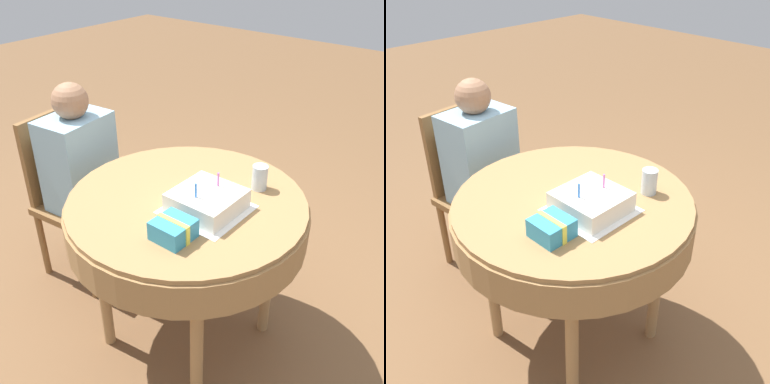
% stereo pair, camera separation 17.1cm
% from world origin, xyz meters
% --- Properties ---
extents(ground_plane, '(12.00, 12.00, 0.00)m').
position_xyz_m(ground_plane, '(0.00, 0.00, 0.00)').
color(ground_plane, brown).
extents(dining_table, '(0.96, 0.96, 0.77)m').
position_xyz_m(dining_table, '(0.00, 0.00, 0.67)').
color(dining_table, '#9E7547').
rests_on(dining_table, ground_plane).
extents(chair, '(0.45, 0.45, 0.89)m').
position_xyz_m(chair, '(0.04, 0.81, 0.47)').
color(chair, brown).
rests_on(chair, ground_plane).
extents(person, '(0.36, 0.36, 1.07)m').
position_xyz_m(person, '(0.05, 0.71, 0.64)').
color(person, '#9E7051').
rests_on(person, ground_plane).
extents(napkin, '(0.29, 0.29, 0.00)m').
position_xyz_m(napkin, '(-0.01, -0.11, 0.77)').
color(napkin, white).
rests_on(napkin, dining_table).
extents(birthday_cake, '(0.24, 0.24, 0.13)m').
position_xyz_m(birthday_cake, '(-0.01, -0.11, 0.81)').
color(birthday_cake, white).
rests_on(birthday_cake, dining_table).
extents(drinking_glass, '(0.06, 0.06, 0.10)m').
position_xyz_m(drinking_glass, '(0.24, -0.18, 0.82)').
color(drinking_glass, silver).
rests_on(drinking_glass, dining_table).
extents(gift_box, '(0.13, 0.13, 0.08)m').
position_xyz_m(gift_box, '(-0.22, -0.13, 0.80)').
color(gift_box, teal).
rests_on(gift_box, dining_table).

